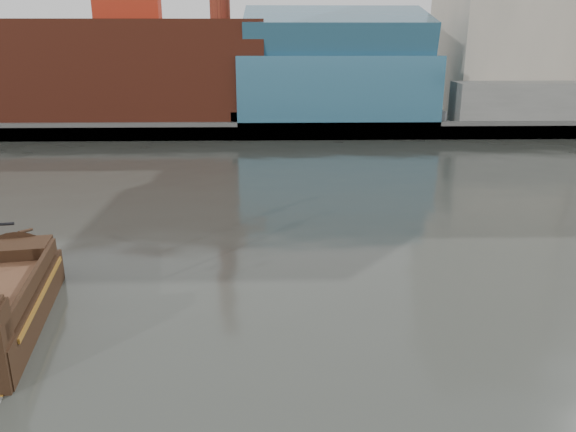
{
  "coord_description": "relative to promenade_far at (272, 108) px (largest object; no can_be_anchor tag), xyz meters",
  "views": [
    {
      "loc": [
        0.24,
        -20.1,
        14.75
      ],
      "look_at": [
        1.12,
        13.22,
        4.0
      ],
      "focal_mm": 35.0,
      "sensor_mm": 36.0,
      "label": 1
    }
  ],
  "objects": [
    {
      "name": "ground",
      "position": [
        0.0,
        -92.0,
        -1.0
      ],
      "size": [
        400.0,
        400.0,
        0.0
      ],
      "primitive_type": "plane",
      "color": "#2E302A",
      "rests_on": "ground"
    },
    {
      "name": "promenade_far",
      "position": [
        0.0,
        0.0,
        0.0
      ],
      "size": [
        220.0,
        60.0,
        2.0
      ],
      "primitive_type": "cube",
      "color": "slate",
      "rests_on": "ground"
    },
    {
      "name": "seawall",
      "position": [
        0.0,
        -29.5,
        0.3
      ],
      "size": [
        220.0,
        1.0,
        2.6
      ],
      "primitive_type": "cube",
      "color": "#4C4C49",
      "rests_on": "ground"
    }
  ]
}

